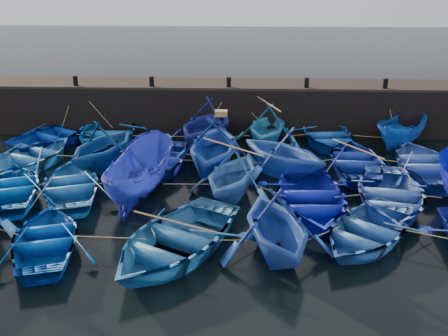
{
  "coord_description": "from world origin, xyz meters",
  "views": [
    {
      "loc": [
        0.72,
        -15.84,
        8.51
      ],
      "look_at": [
        0.0,
        3.2,
        0.7
      ],
      "focal_mm": 40.0,
      "sensor_mm": 36.0,
      "label": 1
    }
  ],
  "objects_px": {
    "boat_0": "(54,135)",
    "boat_8": "(158,161)",
    "wooden_crate": "(221,113)",
    "boat_13": "(11,187)"
  },
  "relations": [
    {
      "from": "boat_0",
      "to": "wooden_crate",
      "type": "xyz_separation_m",
      "value": [
        8.62,
        -3.41,
        2.19
      ]
    },
    {
      "from": "wooden_crate",
      "to": "boat_13",
      "type": "bearing_deg",
      "value": -159.98
    },
    {
      "from": "boat_0",
      "to": "boat_13",
      "type": "distance_m",
      "value": 6.37
    },
    {
      "from": "boat_0",
      "to": "wooden_crate",
      "type": "bearing_deg",
      "value": -169.17
    },
    {
      "from": "boat_0",
      "to": "boat_13",
      "type": "bearing_deg",
      "value": 127.54
    },
    {
      "from": "boat_8",
      "to": "wooden_crate",
      "type": "bearing_deg",
      "value": 6.38
    },
    {
      "from": "boat_0",
      "to": "boat_8",
      "type": "height_order",
      "value": "boat_0"
    },
    {
      "from": "boat_13",
      "to": "wooden_crate",
      "type": "bearing_deg",
      "value": -179.77
    },
    {
      "from": "wooden_crate",
      "to": "boat_8",
      "type": "bearing_deg",
      "value": 179.28
    },
    {
      "from": "boat_0",
      "to": "boat_8",
      "type": "relative_size",
      "value": 1.02
    }
  ]
}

